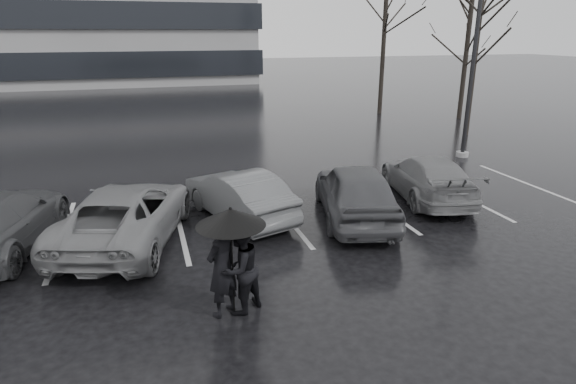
# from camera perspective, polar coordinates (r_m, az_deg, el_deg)

# --- Properties ---
(ground) EXTENTS (160.00, 160.00, 0.00)m
(ground) POSITION_cam_1_polar(r_m,az_deg,el_deg) (10.90, 0.04, -7.24)
(ground) COLOR black
(ground) RESTS_ON ground
(car_main) EXTENTS (2.78, 4.70, 1.50)m
(car_main) POSITION_cam_1_polar(r_m,az_deg,el_deg) (12.76, 8.00, 0.11)
(car_main) COLOR black
(car_main) RESTS_ON ground
(car_west_a) EXTENTS (2.53, 4.17, 1.30)m
(car_west_a) POSITION_cam_1_polar(r_m,az_deg,el_deg) (12.73, -5.90, -0.31)
(car_west_a) COLOR #323235
(car_west_a) RESTS_ON ground
(car_west_b) EXTENTS (3.63, 5.37, 1.37)m
(car_west_b) POSITION_cam_1_polar(r_m,az_deg,el_deg) (11.90, -18.65, -2.43)
(car_west_b) COLOR #4F4F51
(car_west_b) RESTS_ON ground
(car_east) EXTENTS (2.63, 4.65, 1.27)m
(car_east) POSITION_cam_1_polar(r_m,az_deg,el_deg) (14.83, 16.17, 1.71)
(car_east) COLOR #4F4F51
(car_east) RESTS_ON ground
(pedestrian_left) EXTENTS (0.78, 0.73, 1.80)m
(pedestrian_left) POSITION_cam_1_polar(r_m,az_deg,el_deg) (8.40, -7.83, -8.87)
(pedestrian_left) COLOR black
(pedestrian_left) RESTS_ON ground
(pedestrian_right) EXTENTS (1.02, 0.98, 1.67)m
(pedestrian_right) POSITION_cam_1_polar(r_m,az_deg,el_deg) (8.48, -5.67, -9.01)
(pedestrian_right) COLOR black
(pedestrian_right) RESTS_ON ground
(umbrella) EXTENTS (1.18, 1.18, 2.00)m
(umbrella) POSITION_cam_1_polar(r_m,az_deg,el_deg) (8.02, -6.82, -2.98)
(umbrella) COLOR black
(umbrella) RESTS_ON ground
(lamp_post) EXTENTS (0.48, 0.48, 8.75)m
(lamp_post) POSITION_cam_1_polar(r_m,az_deg,el_deg) (19.84, 21.22, 15.21)
(lamp_post) COLOR gray
(lamp_post) RESTS_ON ground
(stall_stripes) EXTENTS (19.72, 5.00, 0.00)m
(stall_stripes) POSITION_cam_1_polar(r_m,az_deg,el_deg) (12.96, -6.60, -3.04)
(stall_stripes) COLOR #B2B2B5
(stall_stripes) RESTS_ON ground
(tree_east) EXTENTS (0.26, 0.26, 8.00)m
(tree_east) POSITION_cam_1_polar(r_m,az_deg,el_deg) (24.44, 21.34, 15.59)
(tree_east) COLOR black
(tree_east) RESTS_ON ground
(tree_ne) EXTENTS (0.26, 0.26, 7.00)m
(tree_ne) POSITION_cam_1_polar(r_m,az_deg,el_deg) (29.16, 20.35, 15.00)
(tree_ne) COLOR black
(tree_ne) RESTS_ON ground
(tree_north) EXTENTS (0.26, 0.26, 8.50)m
(tree_north) POSITION_cam_1_polar(r_m,az_deg,el_deg) (29.81, 11.28, 17.25)
(tree_north) COLOR black
(tree_north) RESTS_ON ground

